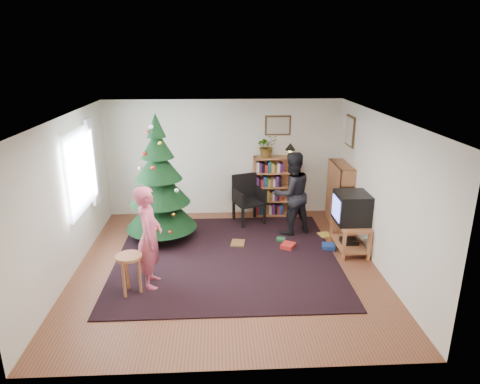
{
  "coord_description": "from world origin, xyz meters",
  "views": [
    {
      "loc": [
        -0.12,
        -6.46,
        3.44
      ],
      "look_at": [
        0.25,
        0.61,
        1.1
      ],
      "focal_mm": 32.0,
      "sensor_mm": 36.0,
      "label": 1
    }
  ],
  "objects_px": {
    "potted_plant": "(267,146)",
    "bookshelf_back": "(275,186)",
    "armchair": "(249,196)",
    "bookshelf_right": "(339,194)",
    "crt_tv": "(352,208)",
    "table_lamp": "(290,148)",
    "picture_back": "(278,125)",
    "stool": "(129,264)",
    "picture_right": "(350,131)",
    "person_standing": "(149,237)",
    "person_by_chair": "(292,194)",
    "tv_stand": "(350,233)",
    "christmas_tree": "(160,189)"
  },
  "relations": [
    {
      "from": "bookshelf_back",
      "to": "table_lamp",
      "type": "distance_m",
      "value": 0.89
    },
    {
      "from": "person_standing",
      "to": "christmas_tree",
      "type": "bearing_deg",
      "value": -0.19
    },
    {
      "from": "picture_back",
      "to": "tv_stand",
      "type": "bearing_deg",
      "value": -61.77
    },
    {
      "from": "crt_tv",
      "to": "armchair",
      "type": "xyz_separation_m",
      "value": [
        -1.71,
        1.51,
        -0.27
      ]
    },
    {
      "from": "christmas_tree",
      "to": "table_lamp",
      "type": "xyz_separation_m",
      "value": [
        2.62,
        1.2,
        0.5
      ]
    },
    {
      "from": "picture_back",
      "to": "armchair",
      "type": "bearing_deg",
      "value": -143.07
    },
    {
      "from": "person_by_chair",
      "to": "table_lamp",
      "type": "bearing_deg",
      "value": -117.35
    },
    {
      "from": "picture_back",
      "to": "armchair",
      "type": "height_order",
      "value": "picture_back"
    },
    {
      "from": "bookshelf_right",
      "to": "person_standing",
      "type": "xyz_separation_m",
      "value": [
        -3.51,
        -2.24,
        0.13
      ]
    },
    {
      "from": "picture_right",
      "to": "stool",
      "type": "xyz_separation_m",
      "value": [
        -3.91,
        -2.56,
        -1.46
      ]
    },
    {
      "from": "crt_tv",
      "to": "table_lamp",
      "type": "bearing_deg",
      "value": 113.57
    },
    {
      "from": "stool",
      "to": "crt_tv",
      "type": "bearing_deg",
      "value": 19.48
    },
    {
      "from": "person_by_chair",
      "to": "potted_plant",
      "type": "relative_size",
      "value": 3.41
    },
    {
      "from": "picture_right",
      "to": "bookshelf_right",
      "type": "xyz_separation_m",
      "value": [
        -0.14,
        -0.07,
        -1.29
      ]
    },
    {
      "from": "picture_right",
      "to": "tv_stand",
      "type": "xyz_separation_m",
      "value": [
        -0.26,
        -1.27,
        -1.63
      ]
    },
    {
      "from": "person_by_chair",
      "to": "table_lamp",
      "type": "height_order",
      "value": "person_by_chair"
    },
    {
      "from": "christmas_tree",
      "to": "bookshelf_back",
      "type": "bearing_deg",
      "value": 27.45
    },
    {
      "from": "picture_back",
      "to": "picture_right",
      "type": "relative_size",
      "value": 0.92
    },
    {
      "from": "bookshelf_right",
      "to": "person_by_chair",
      "type": "height_order",
      "value": "person_by_chair"
    },
    {
      "from": "bookshelf_right",
      "to": "armchair",
      "type": "bearing_deg",
      "value": 80.31
    },
    {
      "from": "picture_back",
      "to": "christmas_tree",
      "type": "bearing_deg",
      "value": -150.44
    },
    {
      "from": "stool",
      "to": "person_standing",
      "type": "relative_size",
      "value": 0.4
    },
    {
      "from": "bookshelf_right",
      "to": "stool",
      "type": "distance_m",
      "value": 4.53
    },
    {
      "from": "christmas_tree",
      "to": "table_lamp",
      "type": "distance_m",
      "value": 2.93
    },
    {
      "from": "picture_right",
      "to": "picture_back",
      "type": "bearing_deg",
      "value": 151.31
    },
    {
      "from": "person_standing",
      "to": "table_lamp",
      "type": "height_order",
      "value": "table_lamp"
    },
    {
      "from": "stool",
      "to": "person_by_chair",
      "type": "distance_m",
      "value": 3.46
    },
    {
      "from": "christmas_tree",
      "to": "crt_tv",
      "type": "bearing_deg",
      "value": -10.78
    },
    {
      "from": "bookshelf_right",
      "to": "potted_plant",
      "type": "xyz_separation_m",
      "value": [
        -1.43,
        0.66,
        0.88
      ]
    },
    {
      "from": "stool",
      "to": "potted_plant",
      "type": "height_order",
      "value": "potted_plant"
    },
    {
      "from": "picture_right",
      "to": "person_by_chair",
      "type": "distance_m",
      "value": 1.7
    },
    {
      "from": "picture_right",
      "to": "person_standing",
      "type": "xyz_separation_m",
      "value": [
        -3.64,
        -2.31,
        -1.15
      ]
    },
    {
      "from": "stool",
      "to": "table_lamp",
      "type": "height_order",
      "value": "table_lamp"
    },
    {
      "from": "armchair",
      "to": "person_by_chair",
      "type": "height_order",
      "value": "person_by_chair"
    },
    {
      "from": "picture_back",
      "to": "potted_plant",
      "type": "bearing_deg",
      "value": -151.0
    },
    {
      "from": "potted_plant",
      "to": "bookshelf_back",
      "type": "bearing_deg",
      "value": 0.0
    },
    {
      "from": "christmas_tree",
      "to": "bookshelf_right",
      "type": "xyz_separation_m",
      "value": [
        3.55,
        0.54,
        -0.34
      ]
    },
    {
      "from": "christmas_tree",
      "to": "potted_plant",
      "type": "height_order",
      "value": "christmas_tree"
    },
    {
      "from": "picture_right",
      "to": "potted_plant",
      "type": "xyz_separation_m",
      "value": [
        -1.57,
        0.59,
        -0.41
      ]
    },
    {
      "from": "christmas_tree",
      "to": "person_by_chair",
      "type": "bearing_deg",
      "value": 3.78
    },
    {
      "from": "christmas_tree",
      "to": "stool",
      "type": "distance_m",
      "value": 2.03
    },
    {
      "from": "stool",
      "to": "person_by_chair",
      "type": "height_order",
      "value": "person_by_chair"
    },
    {
      "from": "crt_tv",
      "to": "christmas_tree",
      "type": "bearing_deg",
      "value": 169.22
    },
    {
      "from": "person_standing",
      "to": "picture_back",
      "type": "bearing_deg",
      "value": -39.12
    },
    {
      "from": "person_by_chair",
      "to": "person_standing",
      "type": "bearing_deg",
      "value": 16.51
    },
    {
      "from": "picture_right",
      "to": "stool",
      "type": "bearing_deg",
      "value": -146.8
    },
    {
      "from": "christmas_tree",
      "to": "bookshelf_right",
      "type": "distance_m",
      "value": 3.61
    },
    {
      "from": "bookshelf_right",
      "to": "table_lamp",
      "type": "height_order",
      "value": "table_lamp"
    },
    {
      "from": "armchair",
      "to": "bookshelf_right",
      "type": "bearing_deg",
      "value": -29.71
    },
    {
      "from": "armchair",
      "to": "table_lamp",
      "type": "relative_size",
      "value": 3.36
    }
  ]
}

